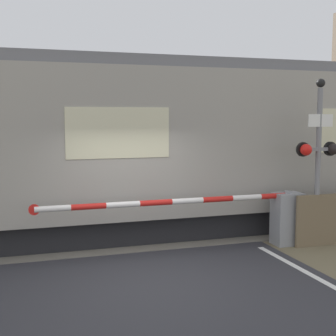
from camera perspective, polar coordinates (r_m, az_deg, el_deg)
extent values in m
plane|color=#6B6047|center=(8.19, -2.22, -13.15)|extent=(80.00, 80.00, 0.00)
cube|color=#666056|center=(11.00, -6.44, -8.03)|extent=(36.00, 3.20, 0.03)
cube|color=#595451|center=(10.31, -5.66, -8.63)|extent=(36.00, 0.08, 0.10)
cube|color=#595451|center=(11.68, -7.13, -6.87)|extent=(36.00, 0.08, 0.10)
cube|color=black|center=(10.91, -7.37, -6.63)|extent=(19.11, 2.31, 0.60)
cube|color=#9E998E|center=(10.65, -7.51, 3.24)|extent=(20.78, 2.72, 3.14)
cube|color=slate|center=(10.70, -7.65, 12.33)|extent=(20.36, 2.50, 0.24)
cube|color=beige|center=(9.29, -6.04, 4.29)|extent=(2.08, 0.02, 1.01)
cube|color=gray|center=(10.36, 14.32, -6.00)|extent=(0.60, 0.44, 1.11)
cylinder|color=gray|center=(10.27, 14.40, -3.22)|extent=(0.16, 0.16, 0.18)
cylinder|color=red|center=(10.10, 12.84, -3.33)|extent=(0.65, 0.11, 0.11)
cylinder|color=white|center=(9.79, 9.55, -3.57)|extent=(0.65, 0.11, 0.11)
cylinder|color=red|center=(9.52, 6.06, -3.80)|extent=(0.65, 0.11, 0.11)
cylinder|color=white|center=(9.28, 2.38, -4.03)|extent=(0.65, 0.11, 0.11)
cylinder|color=red|center=(9.08, -1.49, -4.25)|extent=(0.65, 0.11, 0.11)
cylinder|color=white|center=(8.92, -5.51, -4.46)|extent=(0.65, 0.11, 0.11)
cylinder|color=red|center=(8.81, -9.65, -4.66)|extent=(0.65, 0.11, 0.11)
cylinder|color=white|center=(8.75, -13.88, -4.83)|extent=(0.65, 0.11, 0.11)
cylinder|color=red|center=(8.74, -16.01, -4.91)|extent=(0.20, 0.02, 0.20)
cylinder|color=gray|center=(10.23, 17.79, -0.03)|extent=(0.11, 0.11, 3.31)
cube|color=gray|center=(10.20, 17.86, 2.19)|extent=(0.78, 0.07, 0.07)
sphere|color=red|center=(9.97, 16.48, 2.15)|extent=(0.24, 0.24, 0.24)
sphere|color=black|center=(10.36, 19.52, 2.19)|extent=(0.24, 0.24, 0.24)
cylinder|color=black|center=(10.06, 16.13, 2.19)|extent=(0.30, 0.06, 0.30)
cylinder|color=black|center=(10.44, 19.15, 2.23)|extent=(0.30, 0.06, 0.30)
cube|color=white|center=(10.15, 18.11, 5.53)|extent=(0.58, 0.02, 0.26)
sphere|color=black|center=(10.20, 18.12, 9.82)|extent=(0.18, 0.18, 0.18)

